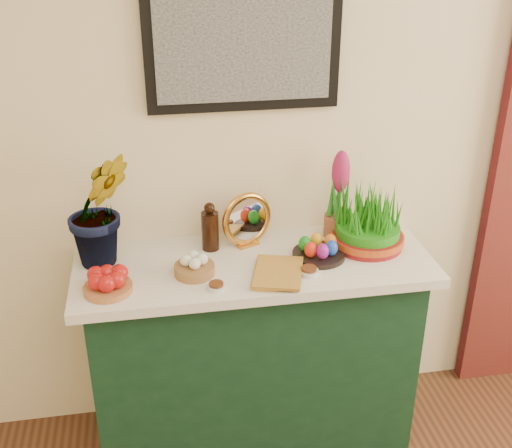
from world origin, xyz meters
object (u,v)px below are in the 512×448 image
Objects in this scene: sideboard at (254,355)px; book at (254,271)px; wheatgrass_sabzeh at (369,222)px; mirror at (247,220)px; hyacinth_green at (98,191)px.

book is at bearing -99.57° from sideboard.
wheatgrass_sabzeh is (0.50, 0.15, 0.09)m from book.
wheatgrass_sabzeh reaches higher than book.
sideboard is at bearing -87.69° from mirror.
wheatgrass_sabzeh is at bearing -17.89° from hyacinth_green.
book is (-0.02, -0.12, 0.48)m from sideboard.
book is (-0.01, -0.25, -0.09)m from mirror.
mirror reaches higher than book.
wheatgrass_sabzeh is at bearing 33.31° from book.
hyacinth_green is at bearing 177.50° from wheatgrass_sabzeh.
mirror is 0.95× the size of book.
wheatgrass_sabzeh is (0.48, -0.10, -0.00)m from mirror.
sideboard is 4.38× the size of wheatgrass_sabzeh.
book reaches higher than sideboard.
hyacinth_green is 1.07m from wheatgrass_sabzeh.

